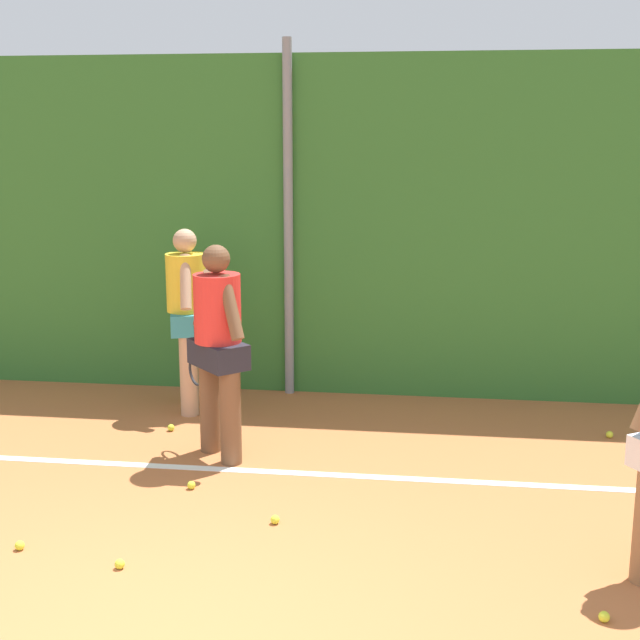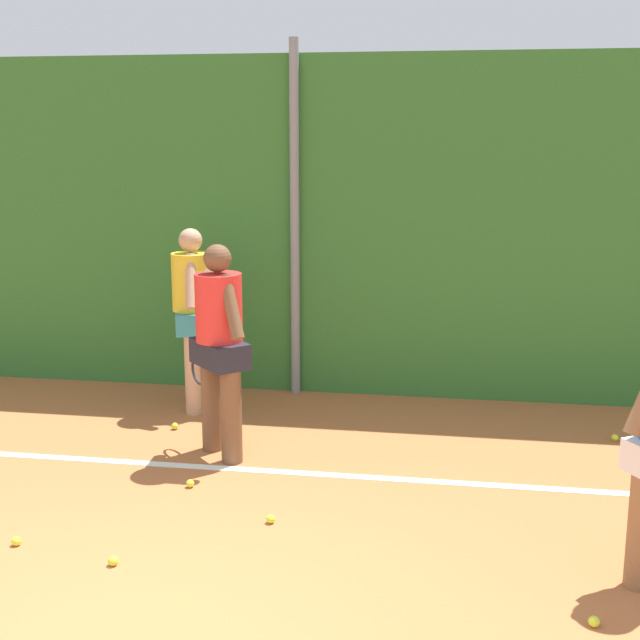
% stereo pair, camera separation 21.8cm
% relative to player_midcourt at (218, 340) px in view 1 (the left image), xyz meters
% --- Properties ---
extents(ground_plane, '(27.93, 27.93, 0.00)m').
position_rel_player_midcourt_xyz_m(ground_plane, '(0.29, -1.55, -1.06)').
color(ground_plane, '#B76638').
extents(hedge_fence_backdrop, '(18.16, 0.25, 3.59)m').
position_rel_player_midcourt_xyz_m(hedge_fence_backdrop, '(0.29, 2.14, 0.74)').
color(hedge_fence_backdrop, '#33702D').
rests_on(hedge_fence_backdrop, ground_plane).
extents(fence_post_center, '(0.10, 0.10, 3.74)m').
position_rel_player_midcourt_xyz_m(fence_post_center, '(0.29, 1.97, 0.81)').
color(fence_post_center, gray).
rests_on(fence_post_center, ground_plane).
extents(court_baseline_paint, '(13.27, 0.10, 0.01)m').
position_rel_player_midcourt_xyz_m(court_baseline_paint, '(0.29, -0.30, -1.05)').
color(court_baseline_paint, white).
rests_on(court_baseline_paint, ground_plane).
extents(player_midcourt, '(0.67, 0.62, 1.88)m').
position_rel_player_midcourt_xyz_m(player_midcourt, '(0.00, 0.00, 0.00)').
color(player_midcourt, brown).
rests_on(player_midcourt, ground_plane).
extents(player_backcourt_far, '(0.45, 0.76, 1.87)m').
position_rel_player_midcourt_xyz_m(player_backcourt_far, '(-0.64, 1.27, -0.01)').
color(player_backcourt_far, tan).
rests_on(player_backcourt_far, ground_plane).
extents(tennis_ball_0, '(0.07, 0.07, 0.07)m').
position_rel_player_midcourt_xyz_m(tennis_ball_0, '(0.72, -1.27, -1.02)').
color(tennis_ball_0, '#CCDB33').
rests_on(tennis_ball_0, ground_plane).
extents(tennis_ball_1, '(0.07, 0.07, 0.07)m').
position_rel_player_midcourt_xyz_m(tennis_ball_1, '(-0.63, 0.59, -1.02)').
color(tennis_ball_1, '#CCDB33').
rests_on(tennis_ball_1, ground_plane).
extents(tennis_ball_2, '(0.07, 0.07, 0.07)m').
position_rel_player_midcourt_xyz_m(tennis_ball_2, '(-0.95, -1.90, -1.02)').
color(tennis_ball_2, '#CCDB33').
rests_on(tennis_ball_2, ground_plane).
extents(tennis_ball_3, '(0.07, 0.07, 0.07)m').
position_rel_player_midcourt_xyz_m(tennis_ball_3, '(2.87, -2.29, -1.02)').
color(tennis_ball_3, '#CCDB33').
rests_on(tennis_ball_3, ground_plane).
extents(tennis_ball_6, '(0.07, 0.07, 0.07)m').
position_rel_player_midcourt_xyz_m(tennis_ball_6, '(-0.06, -0.73, -1.02)').
color(tennis_ball_6, '#CCDB33').
rests_on(tennis_ball_6, ground_plane).
extents(tennis_ball_7, '(0.07, 0.07, 0.07)m').
position_rel_player_midcourt_xyz_m(tennis_ball_7, '(-0.17, -2.06, -1.02)').
color(tennis_ball_7, '#CCDB33').
rests_on(tennis_ball_7, ground_plane).
extents(tennis_ball_10, '(0.07, 0.07, 0.07)m').
position_rel_player_midcourt_xyz_m(tennis_ball_10, '(3.50, 0.94, -1.02)').
color(tennis_ball_10, '#CCDB33').
rests_on(tennis_ball_10, ground_plane).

